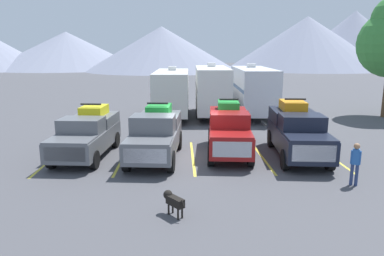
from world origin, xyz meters
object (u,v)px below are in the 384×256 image
(person_a, at_px, (355,161))
(dog, at_px, (173,200))
(pickup_truck_b, at_px, (156,133))
(pickup_truck_c, at_px, (229,130))
(camper_trailer_c, at_px, (253,89))
(camper_trailer_a, at_px, (172,91))
(pickup_truck_d, at_px, (297,131))
(pickup_truck_a, at_px, (87,133))
(camper_trailer_b, at_px, (212,89))

(person_a, distance_m, dog, 7.17)
(person_a, bearing_deg, pickup_truck_b, 153.40)
(pickup_truck_c, height_order, camper_trailer_c, camper_trailer_c)
(dog, bearing_deg, camper_trailer_a, 91.24)
(pickup_truck_b, distance_m, pickup_truck_c, 3.59)
(dog, bearing_deg, camper_trailer_c, 71.04)
(camper_trailer_a, bearing_deg, dog, -88.76)
(pickup_truck_c, distance_m, pickup_truck_d, 3.24)
(pickup_truck_c, bearing_deg, pickup_truck_a, -178.94)
(pickup_truck_c, relative_size, pickup_truck_d, 0.96)
(camper_trailer_c, bearing_deg, pickup_truck_a, -134.18)
(pickup_truck_a, height_order, pickup_truck_d, pickup_truck_d)
(pickup_truck_c, relative_size, person_a, 3.27)
(pickup_truck_b, relative_size, camper_trailer_a, 0.62)
(pickup_truck_a, bearing_deg, pickup_truck_d, -2.41)
(pickup_truck_d, relative_size, camper_trailer_a, 0.64)
(camper_trailer_a, bearing_deg, pickup_truck_d, -59.39)
(pickup_truck_b, bearing_deg, pickup_truck_a, 171.59)
(pickup_truck_c, xyz_separation_m, camper_trailer_c, (3.19, 10.21, 0.87))
(pickup_truck_c, distance_m, person_a, 6.11)
(pickup_truck_b, xyz_separation_m, pickup_truck_c, (3.54, 0.62, 0.02))
(pickup_truck_b, xyz_separation_m, dog, (0.91, -6.12, -0.68))
(pickup_truck_a, bearing_deg, pickup_truck_b, -8.41)
(pickup_truck_d, bearing_deg, dog, -133.26)
(pickup_truck_b, relative_size, person_a, 3.31)
(pickup_truck_d, bearing_deg, pickup_truck_a, 177.59)
(pickup_truck_d, distance_m, dog, 8.53)
(pickup_truck_b, distance_m, pickup_truck_d, 6.73)
(camper_trailer_b, bearing_deg, pickup_truck_b, -108.49)
(camper_trailer_a, xyz_separation_m, camper_trailer_b, (3.03, 0.16, 0.13))
(pickup_truck_c, relative_size, dog, 6.79)
(pickup_truck_c, xyz_separation_m, person_a, (4.15, -4.47, -0.25))
(camper_trailer_c, height_order, dog, camper_trailer_c)
(pickup_truck_a, xyz_separation_m, pickup_truck_c, (6.85, 0.13, 0.10))
(camper_trailer_c, xyz_separation_m, person_a, (0.96, -14.68, -1.12))
(camper_trailer_c, bearing_deg, person_a, -86.24)
(pickup_truck_a, relative_size, camper_trailer_a, 0.61)
(camper_trailer_b, distance_m, camper_trailer_c, 3.16)
(camper_trailer_a, relative_size, person_a, 5.33)
(pickup_truck_a, distance_m, camper_trailer_b, 12.35)
(camper_trailer_b, bearing_deg, camper_trailer_c, 2.45)
(pickup_truck_d, height_order, person_a, pickup_truck_d)
(dog, bearing_deg, camper_trailer_b, 80.98)
(camper_trailer_a, bearing_deg, camper_trailer_b, 2.96)
(person_a, relative_size, dog, 2.08)
(camper_trailer_b, height_order, dog, camper_trailer_b)
(pickup_truck_a, xyz_separation_m, person_a, (11.01, -4.34, -0.15))
(camper_trailer_b, xyz_separation_m, person_a, (4.12, -14.54, -1.15))
(pickup_truck_a, height_order, camper_trailer_c, camper_trailer_c)
(person_a, bearing_deg, camper_trailer_c, 93.76)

